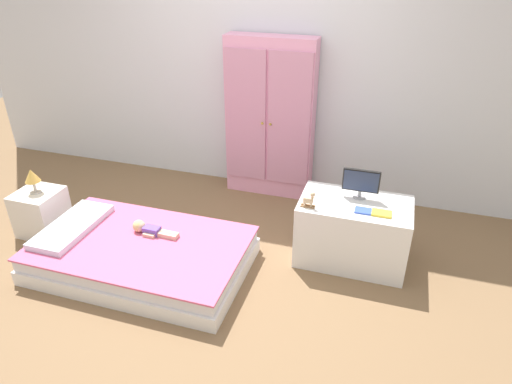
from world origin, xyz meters
name	(u,v)px	position (x,y,z in m)	size (l,w,h in m)	color
ground_plane	(199,269)	(0.00, 0.00, -0.01)	(10.00, 10.00, 0.02)	brown
back_wall	(258,55)	(0.00, 1.57, 1.35)	(6.40, 0.05, 2.70)	silver
bed	(142,255)	(-0.43, -0.12, 0.12)	(1.64, 1.00, 0.24)	white
pillow	(72,226)	(-1.05, -0.12, 0.26)	(0.32, 0.72, 0.05)	silver
doll	(147,229)	(-0.44, 0.02, 0.28)	(0.39, 0.13, 0.10)	#6B4CB2
nightstand	(41,212)	(-1.53, 0.07, 0.20)	(0.36, 0.36, 0.40)	silver
table_lamp	(32,177)	(-1.53, 0.07, 0.55)	(0.13, 0.13, 0.22)	#B7B2AD
wardrobe	(270,119)	(0.17, 1.42, 0.78)	(0.85, 0.25, 1.56)	#E599BC
tv_stand	(353,232)	(1.13, 0.49, 0.26)	(0.85, 0.51, 0.53)	white
tv_monitor	(361,182)	(1.14, 0.57, 0.67)	(0.28, 0.10, 0.24)	#99999E
rocking_horse_toy	(309,200)	(0.80, 0.32, 0.59)	(0.11, 0.04, 0.13)	#8E6642
book_blue	(363,211)	(1.19, 0.37, 0.54)	(0.12, 0.09, 0.01)	blue
book_yellow	(382,213)	(1.33, 0.37, 0.54)	(0.14, 0.10, 0.02)	gold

